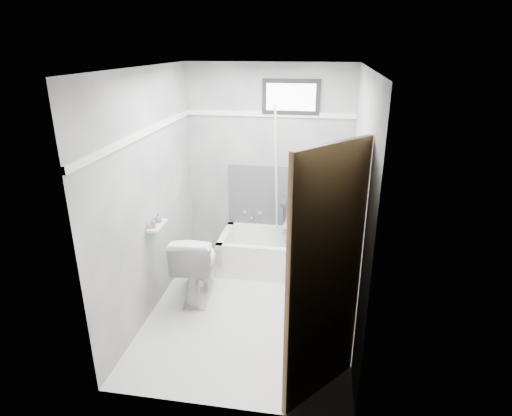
% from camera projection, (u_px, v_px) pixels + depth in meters
% --- Properties ---
extents(floor, '(2.60, 2.60, 0.00)m').
position_uv_depth(floor, '(251.00, 309.00, 4.45)').
color(floor, white).
rests_on(floor, ground).
extents(ceiling, '(2.60, 2.60, 0.00)m').
position_uv_depth(ceiling, '(249.00, 68.00, 3.59)').
color(ceiling, silver).
rests_on(ceiling, floor).
extents(wall_back, '(2.00, 0.02, 2.40)m').
position_uv_depth(wall_back, '(269.00, 165.00, 5.22)').
color(wall_back, slate).
rests_on(wall_back, floor).
extents(wall_front, '(2.00, 0.02, 2.40)m').
position_uv_depth(wall_front, '(215.00, 268.00, 2.83)').
color(wall_front, slate).
rests_on(wall_front, floor).
extents(wall_left, '(0.02, 2.60, 2.40)m').
position_uv_depth(wall_left, '(149.00, 196.00, 4.18)').
color(wall_left, slate).
rests_on(wall_left, floor).
extents(wall_right, '(0.02, 2.60, 2.40)m').
position_uv_depth(wall_right, '(358.00, 208.00, 3.87)').
color(wall_right, slate).
rests_on(wall_right, floor).
extents(bathtub, '(1.50, 0.70, 0.42)m').
position_uv_depth(bathtub, '(282.00, 253.00, 5.20)').
color(bathtub, white).
rests_on(bathtub, floor).
extents(office_chair, '(0.65, 0.65, 1.09)m').
position_uv_depth(office_chair, '(308.00, 218.00, 5.02)').
color(office_chair, slate).
rests_on(office_chair, bathtub).
extents(toilet, '(0.51, 0.81, 0.76)m').
position_uv_depth(toilet, '(196.00, 264.00, 4.58)').
color(toilet, white).
rests_on(toilet, floor).
extents(door, '(0.78, 0.78, 2.00)m').
position_uv_depth(door, '(364.00, 306.00, 2.77)').
color(door, brown).
rests_on(door, floor).
extents(window, '(0.66, 0.04, 0.40)m').
position_uv_depth(window, '(291.00, 97.00, 4.87)').
color(window, black).
rests_on(window, wall_back).
extents(backerboard, '(1.50, 0.02, 0.78)m').
position_uv_depth(backerboard, '(288.00, 197.00, 5.32)').
color(backerboard, '#4C4C4F').
rests_on(backerboard, wall_back).
extents(trim_back, '(2.00, 0.02, 0.06)m').
position_uv_depth(trim_back, '(269.00, 114.00, 4.99)').
color(trim_back, white).
rests_on(trim_back, wall_back).
extents(trim_left, '(0.02, 2.60, 0.06)m').
position_uv_depth(trim_left, '(145.00, 132.00, 3.95)').
color(trim_left, white).
rests_on(trim_left, wall_left).
extents(pole, '(0.02, 0.48, 1.90)m').
position_uv_depth(pole, '(276.00, 183.00, 5.03)').
color(pole, white).
rests_on(pole, bathtub).
extents(shelf, '(0.10, 0.32, 0.02)m').
position_uv_depth(shelf, '(157.00, 226.00, 4.24)').
color(shelf, white).
rests_on(shelf, wall_left).
extents(soap_bottle_a, '(0.07, 0.07, 0.11)m').
position_uv_depth(soap_bottle_a, '(153.00, 223.00, 4.15)').
color(soap_bottle_a, tan).
rests_on(soap_bottle_a, shelf).
extents(soap_bottle_b, '(0.11, 0.11, 0.10)m').
position_uv_depth(soap_bottle_b, '(158.00, 218.00, 4.28)').
color(soap_bottle_b, slate).
rests_on(soap_bottle_b, shelf).
extents(faucet, '(0.26, 0.10, 0.16)m').
position_uv_depth(faucet, '(252.00, 214.00, 5.46)').
color(faucet, silver).
rests_on(faucet, wall_back).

